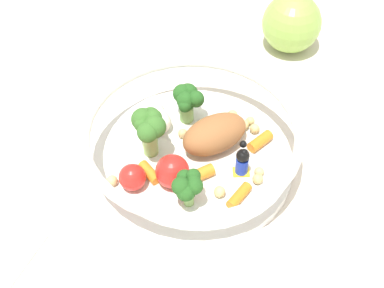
{
  "coord_description": "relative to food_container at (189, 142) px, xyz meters",
  "views": [
    {
      "loc": [
        0.32,
        0.06,
        0.41
      ],
      "look_at": [
        -0.01,
        0.01,
        0.03
      ],
      "focal_mm": 47.87,
      "sensor_mm": 36.0,
      "label": 1
    }
  ],
  "objects": [
    {
      "name": "food_container",
      "position": [
        0.0,
        0.0,
        0.0
      ],
      "size": [
        0.22,
        0.22,
        0.07
      ],
      "color": "white",
      "rests_on": "ground_plane"
    },
    {
      "name": "loose_apple",
      "position": [
        -0.21,
        0.1,
        0.01
      ],
      "size": [
        0.07,
        0.07,
        0.09
      ],
      "color": "#8CB74C",
      "rests_on": "ground_plane"
    },
    {
      "name": "ground_plane",
      "position": [
        0.02,
        -0.01,
        -0.03
      ],
      "size": [
        2.4,
        2.4,
        0.0
      ],
      "primitive_type": "plane",
      "color": "silver"
    }
  ]
}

